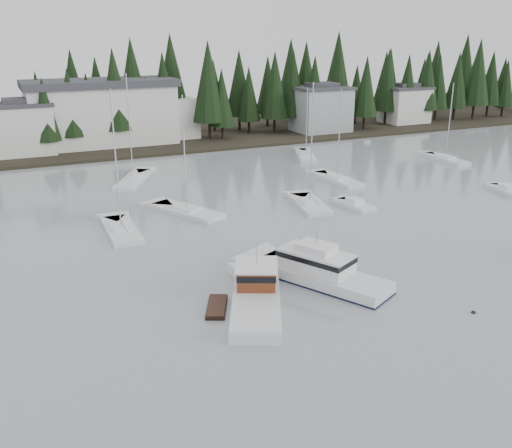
% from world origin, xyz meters
% --- Properties ---
extents(ground, '(260.00, 260.00, 0.00)m').
position_xyz_m(ground, '(0.00, 0.00, 0.00)').
color(ground, gray).
rests_on(ground, ground).
extents(far_shore_land, '(240.00, 54.00, 1.00)m').
position_xyz_m(far_shore_land, '(0.00, 97.00, 0.00)').
color(far_shore_land, black).
rests_on(far_shore_land, ground).
extents(conifer_treeline, '(200.00, 22.00, 20.00)m').
position_xyz_m(conifer_treeline, '(0.00, 86.00, 0.00)').
color(conifer_treeline, black).
rests_on(conifer_treeline, ground).
extents(house_west, '(9.54, 7.42, 8.75)m').
position_xyz_m(house_west, '(-18.00, 79.00, 4.65)').
color(house_west, silver).
rests_on(house_west, ground).
extents(house_east_a, '(10.60, 8.48, 9.25)m').
position_xyz_m(house_east_a, '(36.00, 78.00, 4.90)').
color(house_east_a, '#999EA0').
rests_on(house_east_a, ground).
extents(house_east_b, '(9.54, 7.42, 8.25)m').
position_xyz_m(house_east_b, '(58.00, 80.00, 4.40)').
color(house_east_b, silver).
rests_on(house_east_b, ground).
extents(harbor_inn, '(29.50, 11.50, 10.90)m').
position_xyz_m(harbor_inn, '(-2.96, 82.34, 5.78)').
color(harbor_inn, silver).
rests_on(harbor_inn, ground).
extents(lobster_boat_brown, '(7.72, 10.69, 5.06)m').
position_xyz_m(lobster_boat_brown, '(-6.96, 16.22, 0.58)').
color(lobster_boat_brown, silver).
rests_on(lobster_boat_brown, ground).
extents(cabin_cruiser_center, '(8.18, 11.67, 4.85)m').
position_xyz_m(cabin_cruiser_center, '(-0.52, 17.85, 0.73)').
color(cabin_cruiser_center, silver).
rests_on(cabin_cruiser_center, ground).
extents(sailboat_0, '(4.63, 8.57, 14.40)m').
position_xyz_m(sailboat_0, '(9.29, 36.19, 0.08)').
color(sailboat_0, silver).
rests_on(sailboat_0, ground).
extents(sailboat_2, '(7.55, 10.75, 14.58)m').
position_xyz_m(sailboat_2, '(-6.29, 55.97, 0.07)').
color(sailboat_2, silver).
rests_on(sailboat_2, ground).
extents(sailboat_3, '(3.25, 8.83, 14.54)m').
position_xyz_m(sailboat_3, '(-12.23, 36.31, 0.08)').
color(sailboat_3, silver).
rests_on(sailboat_3, ground).
extents(sailboat_4, '(6.22, 10.12, 11.39)m').
position_xyz_m(sailboat_4, '(22.29, 59.74, 0.06)').
color(sailboat_4, silver).
rests_on(sailboat_4, ground).
extents(sailboat_7, '(6.68, 9.64, 13.32)m').
position_xyz_m(sailboat_7, '(-4.28, 39.67, 0.07)').
color(sailboat_7, silver).
rests_on(sailboat_7, ground).
extents(sailboat_8, '(2.99, 9.01, 12.62)m').
position_xyz_m(sailboat_8, '(18.45, 44.64, 0.07)').
color(sailboat_8, silver).
rests_on(sailboat_8, ground).
extents(sailboat_10, '(3.07, 9.00, 12.30)m').
position_xyz_m(sailboat_10, '(40.76, 48.47, 0.07)').
color(sailboat_10, silver).
rests_on(sailboat_10, ground).
extents(runabout_1, '(2.77, 5.32, 1.42)m').
position_xyz_m(runabout_1, '(13.78, 33.76, 0.13)').
color(runabout_1, silver).
rests_on(runabout_1, ground).
extents(runabout_2, '(3.28, 5.83, 1.42)m').
position_xyz_m(runabout_2, '(34.48, 30.94, 0.13)').
color(runabout_2, silver).
rests_on(runabout_2, ground).
extents(mooring_buoy_dark, '(0.36, 0.36, 0.36)m').
position_xyz_m(mooring_buoy_dark, '(6.66, 8.57, 0.00)').
color(mooring_buoy_dark, black).
rests_on(mooring_buoy_dark, ground).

